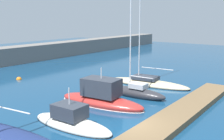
% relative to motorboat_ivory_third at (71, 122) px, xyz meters
% --- Properties ---
extents(ground_plane, '(120.00, 120.00, 0.00)m').
position_rel_motorboat_ivory_third_xyz_m(ground_plane, '(1.93, -3.60, -0.29)').
color(ground_plane, navy).
extents(dock_pier, '(28.09, 2.33, 0.45)m').
position_rel_motorboat_ivory_third_xyz_m(dock_pier, '(1.93, -5.20, -0.07)').
color(dock_pier, brown).
rests_on(dock_pier, ground_plane).
extents(motorboat_ivory_third, '(2.28, 6.61, 2.98)m').
position_rel_motorboat_ivory_third_xyz_m(motorboat_ivory_third, '(0.00, 0.00, 0.00)').
color(motorboat_ivory_third, silver).
rests_on(motorboat_ivory_third, ground_plane).
extents(motorboat_red_fourth, '(3.10, 8.11, 3.45)m').
position_rel_motorboat_ivory_third_xyz_m(motorboat_red_fourth, '(4.83, 1.29, 0.32)').
color(motorboat_red_fourth, '#B72D28').
rests_on(motorboat_red_fourth, ground_plane).
extents(sailboat_charcoal_fifth, '(1.74, 6.14, 13.29)m').
position_rel_motorboat_ivory_third_xyz_m(sailboat_charcoal_fifth, '(8.65, 0.25, 0.17)').
color(sailboat_charcoal_fifth, '#2D2D33').
rests_on(sailboat_charcoal_fifth, ground_plane).
extents(sailboat_sand_sixth, '(3.19, 9.54, 19.70)m').
position_rel_motorboat_ivory_third_xyz_m(sailboat_sand_sixth, '(13.19, 1.48, -0.04)').
color(sailboat_sand_sixth, beige).
rests_on(sailboat_sand_sixth, ground_plane).
extents(mooring_buoy_orange, '(0.63, 0.63, 0.63)m').
position_rel_motorboat_ivory_third_xyz_m(mooring_buoy_orange, '(6.45, 14.92, -0.29)').
color(mooring_buoy_orange, orange).
rests_on(mooring_buoy_orange, ground_plane).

